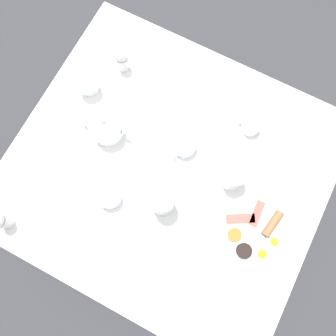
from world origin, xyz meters
name	(u,v)px	position (x,y,z in m)	size (l,w,h in m)	color
ground_plane	(168,198)	(0.00, 0.00, 0.00)	(8.00, 8.00, 0.00)	#333338
table	(168,173)	(0.00, 0.00, 0.68)	(1.09, 0.99, 0.75)	white
breakfast_plate	(255,234)	(-0.37, 0.07, 0.76)	(0.26, 0.26, 0.04)	white
teapot_near	(106,127)	(0.26, -0.02, 0.81)	(0.20, 0.11, 0.13)	white
teapot_far	(231,323)	(-0.40, 0.35, 0.81)	(0.20, 0.11, 0.13)	white
teacup_with_saucer_left	(185,146)	(-0.02, -0.10, 0.78)	(0.16, 0.16, 0.06)	white
teacup_with_saucer_right	(110,197)	(0.13, 0.18, 0.78)	(0.16, 0.16, 0.06)	white
water_glass_tall	(163,202)	(-0.04, 0.12, 0.82)	(0.08, 0.08, 0.14)	white
water_glass_short	(234,177)	(-0.21, -0.07, 0.81)	(0.08, 0.08, 0.12)	white
wine_glass_spare	(85,79)	(0.41, -0.14, 0.82)	(0.08, 0.08, 0.12)	white
creamer_jug	(251,126)	(-0.19, -0.27, 0.78)	(0.09, 0.07, 0.05)	white
pepper_grinder	(0,221)	(0.40, 0.42, 0.81)	(0.05, 0.05, 0.11)	#BCBCC1
salt_grinder	(122,60)	(0.33, -0.28, 0.81)	(0.05, 0.05, 0.11)	#BCBCC1
fork_by_plate	(301,163)	(-0.41, -0.24, 0.76)	(0.16, 0.12, 0.00)	silver
knife_by_plate	(216,86)	(-0.01, -0.37, 0.76)	(0.17, 0.12, 0.00)	silver
spoon_for_tea	(32,192)	(0.38, 0.29, 0.76)	(0.15, 0.05, 0.00)	silver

